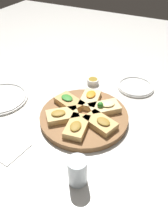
{
  "coord_description": "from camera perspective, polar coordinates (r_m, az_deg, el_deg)",
  "views": [
    {
      "loc": [
        0.32,
        -0.63,
        0.64
      ],
      "look_at": [
        0.0,
        0.0,
        0.04
      ],
      "focal_mm": 35.0,
      "sensor_mm": 36.0,
      "label": 1
    }
  ],
  "objects": [
    {
      "name": "ground_plane",
      "position": [
        0.95,
        0.0,
        -1.81
      ],
      "size": [
        3.0,
        3.0,
        0.0
      ],
      "primitive_type": "plane",
      "color": "beige"
    },
    {
      "name": "serving_board",
      "position": [
        0.94,
        0.0,
        -1.22
      ],
      "size": [
        0.38,
        0.38,
        0.03
      ],
      "primitive_type": "cylinder",
      "color": "brown",
      "rests_on": "ground_plane"
    },
    {
      "name": "focaccia_slice_0",
      "position": [
        0.97,
        -3.85,
        2.61
      ],
      "size": [
        0.15,
        0.11,
        0.04
      ],
      "color": "tan",
      "rests_on": "serving_board"
    },
    {
      "name": "focaccia_slice_1",
      "position": [
        0.91,
        -5.72,
        -0.9
      ],
      "size": [
        0.15,
        0.14,
        0.04
      ],
      "color": "#DBB775",
      "rests_on": "serving_board"
    },
    {
      "name": "focaccia_slice_2",
      "position": [
        0.85,
        -1.85,
        -3.81
      ],
      "size": [
        0.1,
        0.14,
        0.04
      ],
      "color": "tan",
      "rests_on": "serving_board"
    },
    {
      "name": "focaccia_slice_3",
      "position": [
        0.87,
        4.29,
        -2.78
      ],
      "size": [
        0.15,
        0.11,
        0.04
      ],
      "color": "tan",
      "rests_on": "serving_board"
    },
    {
      "name": "focaccia_slice_4",
      "position": [
        0.94,
        5.35,
        1.19
      ],
      "size": [
        0.15,
        0.14,
        0.05
      ],
      "color": "#E5C689",
      "rests_on": "serving_board"
    },
    {
      "name": "focaccia_slice_5",
      "position": [
        0.99,
        1.57,
        3.42
      ],
      "size": [
        0.1,
        0.14,
        0.04
      ],
      "color": "#E5C689",
      "rests_on": "serving_board"
    },
    {
      "name": "plate_left",
      "position": [
        1.12,
        -20.94,
        3.39
      ],
      "size": [
        0.26,
        0.26,
        0.02
      ],
      "color": "white",
      "rests_on": "ground_plane"
    },
    {
      "name": "plate_right",
      "position": [
        1.16,
        13.33,
        6.46
      ],
      "size": [
        0.19,
        0.19,
        0.02
      ],
      "color": "white",
      "rests_on": "ground_plane"
    },
    {
      "name": "water_glass",
      "position": [
        0.71,
        -1.73,
        -15.16
      ],
      "size": [
        0.06,
        0.06,
        0.1
      ],
      "primitive_type": "cylinder",
      "color": "silver",
      "rests_on": "ground_plane"
    },
    {
      "name": "napkin_stack",
      "position": [
        0.88,
        -19.5,
        -8.5
      ],
      "size": [
        0.16,
        0.14,
        0.01
      ],
      "primitive_type": "cube",
      "rotation": [
        0.0,
        0.0,
        -0.14
      ],
      "color": "white",
      "rests_on": "ground_plane"
    },
    {
      "name": "dipping_bowl",
      "position": [
        1.16,
        2.35,
        8.03
      ],
      "size": [
        0.06,
        0.06,
        0.03
      ],
      "color": "silver",
      "rests_on": "ground_plane"
    }
  ]
}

